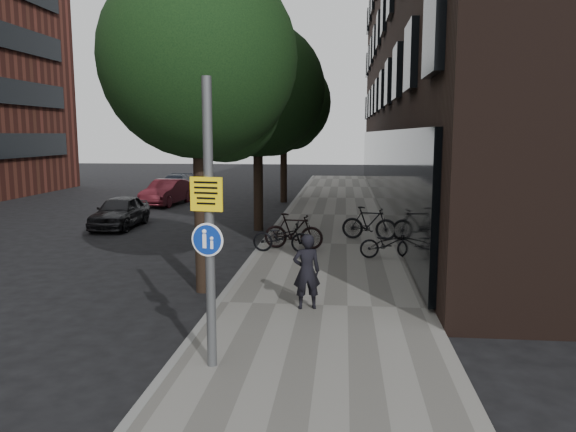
# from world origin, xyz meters

# --- Properties ---
(ground) EXTENTS (120.00, 120.00, 0.00)m
(ground) POSITION_xyz_m (0.00, 0.00, 0.00)
(ground) COLOR black
(ground) RESTS_ON ground
(sidewalk) EXTENTS (4.50, 60.00, 0.12)m
(sidewalk) POSITION_xyz_m (0.25, 10.00, 0.06)
(sidewalk) COLOR slate
(sidewalk) RESTS_ON ground
(curb_edge) EXTENTS (0.15, 60.00, 0.13)m
(curb_edge) POSITION_xyz_m (-2.00, 10.00, 0.07)
(curb_edge) COLOR slate
(curb_edge) RESTS_ON ground
(building_right_dark_brick) EXTENTS (12.00, 40.00, 18.00)m
(building_right_dark_brick) POSITION_xyz_m (8.50, 22.00, 9.00)
(building_right_dark_brick) COLOR black
(building_right_dark_brick) RESTS_ON ground
(street_tree_near) EXTENTS (4.40, 4.40, 7.50)m
(street_tree_near) POSITION_xyz_m (-2.53, 4.64, 5.11)
(street_tree_near) COLOR black
(street_tree_near) RESTS_ON ground
(street_tree_mid) EXTENTS (5.00, 5.00, 7.80)m
(street_tree_mid) POSITION_xyz_m (-2.53, 13.14, 5.11)
(street_tree_mid) COLOR black
(street_tree_mid) RESTS_ON ground
(street_tree_far) EXTENTS (5.00, 5.00, 7.80)m
(street_tree_far) POSITION_xyz_m (-2.53, 22.14, 5.11)
(street_tree_far) COLOR black
(street_tree_far) RESTS_ON ground
(signpost) EXTENTS (0.50, 0.15, 4.37)m
(signpost) POSITION_xyz_m (-1.35, 0.08, 2.32)
(signpost) COLOR #595B5E
(signpost) RESTS_ON sidewalk
(pedestrian) EXTENTS (0.64, 0.49, 1.55)m
(pedestrian) POSITION_xyz_m (-0.09, 3.09, 0.90)
(pedestrian) COLOR black
(pedestrian) RESTS_ON sidewalk
(parked_bike_facade_near) EXTENTS (1.68, 0.75, 0.85)m
(parked_bike_facade_near) POSITION_xyz_m (1.92, 8.02, 0.55)
(parked_bike_facade_near) COLOR black
(parked_bike_facade_near) RESTS_ON sidewalk
(parked_bike_facade_far) EXTENTS (1.92, 0.85, 1.12)m
(parked_bike_facade_far) POSITION_xyz_m (1.51, 10.86, 0.68)
(parked_bike_facade_far) COLOR black
(parked_bike_facade_far) RESTS_ON sidewalk
(parked_bike_curb_near) EXTENTS (1.81, 0.73, 0.93)m
(parked_bike_curb_near) POSITION_xyz_m (-1.21, 8.54, 0.59)
(parked_bike_curb_near) COLOR black
(parked_bike_curb_near) RESTS_ON sidewalk
(parked_bike_curb_far) EXTENTS (1.90, 0.72, 1.11)m
(parked_bike_curb_far) POSITION_xyz_m (-0.90, 9.05, 0.68)
(parked_bike_curb_far) COLOR black
(parked_bike_curb_far) RESTS_ON sidewalk
(parked_car_near) EXTENTS (1.56, 3.71, 1.25)m
(parked_car_near) POSITION_xyz_m (-8.13, 13.08, 0.63)
(parked_car_near) COLOR black
(parked_car_near) RESTS_ON ground
(parked_car_mid) EXTENTS (1.88, 4.14, 1.32)m
(parked_car_mid) POSITION_xyz_m (-8.52, 20.22, 0.66)
(parked_car_mid) COLOR maroon
(parked_car_mid) RESTS_ON ground
(parked_car_far) EXTENTS (1.84, 4.10, 1.17)m
(parked_car_far) POSITION_xyz_m (-9.75, 25.71, 0.58)
(parked_car_far) COLOR #1C2433
(parked_car_far) RESTS_ON ground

